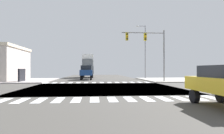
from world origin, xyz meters
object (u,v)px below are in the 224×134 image
object	(u,v)px
box_truck_leading_1	(88,65)
traffic_signal_mast	(148,44)
street_lamp	(144,48)
suv_farside_1	(86,71)

from	to	relation	value
box_truck_leading_1	traffic_signal_mast	bearing A→B (deg)	117.68
street_lamp	box_truck_leading_1	xyz separation A→B (m)	(-10.10, 7.86, -2.99)
traffic_signal_mast	box_truck_leading_1	world-z (taller)	traffic_signal_mast
traffic_signal_mast	suv_farside_1	xyz separation A→B (m)	(-8.52, 7.18, -3.76)
traffic_signal_mast	box_truck_leading_1	distance (m)	18.53
traffic_signal_mast	suv_farside_1	bearing A→B (deg)	139.90
street_lamp	box_truck_leading_1	size ratio (longest dim) A/B	1.32
street_lamp	box_truck_leading_1	bearing A→B (deg)	142.11
street_lamp	suv_farside_1	size ratio (longest dim) A/B	2.06
street_lamp	box_truck_leading_1	world-z (taller)	street_lamp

